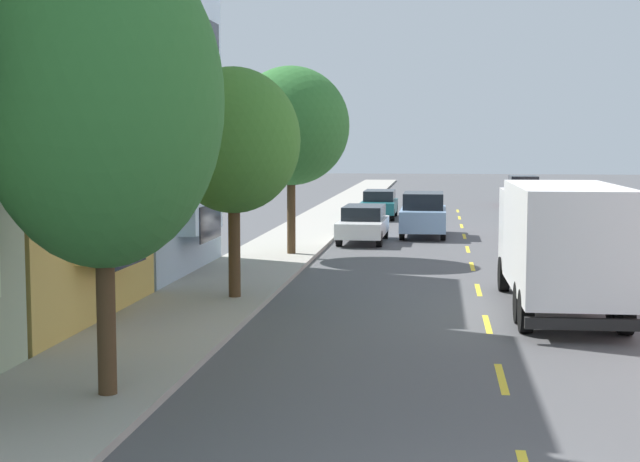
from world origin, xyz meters
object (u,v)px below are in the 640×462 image
object	(u,v)px
street_tree_third	(291,126)
delivery_box_truck	(560,238)
street_tree_nearest	(101,101)
parked_suv_champagne	(595,230)
parked_wagon_white	(363,223)
moving_sky_sedan	(423,214)
parked_suv_burgundy	(523,190)
parked_wagon_teal	(379,203)
street_tree_second	(233,141)
parked_sedan_silver	(547,210)

from	to	relation	value
street_tree_third	delivery_box_truck	xyz separation A→B (m)	(8.20, -10.00, -2.88)
street_tree_nearest	parked_suv_champagne	bearing A→B (deg)	62.10
parked_wagon_white	moving_sky_sedan	xyz separation A→B (m)	(2.42, 2.67, 0.18)
delivery_box_truck	parked_suv_burgundy	world-z (taller)	delivery_box_truck
parked_suv_champagne	parked_wagon_teal	bearing A→B (deg)	118.86
street_tree_third	parked_suv_burgundy	distance (m)	30.77
street_tree_second	parked_suv_champagne	size ratio (longest dim) A/B	1.23
parked_suv_champagne	parked_suv_burgundy	distance (m)	27.08
street_tree_nearest	parked_wagon_teal	bearing A→B (deg)	86.76
parked_wagon_teal	parked_sedan_silver	xyz separation A→B (m)	(8.57, -2.88, -0.05)
street_tree_third	parked_wagon_white	bearing A→B (deg)	67.95
parked_wagon_white	moving_sky_sedan	size ratio (longest dim) A/B	0.99
parked_wagon_white	street_tree_second	bearing A→B (deg)	-98.31
parked_sedan_silver	parked_suv_burgundy	size ratio (longest dim) A/B	0.94
parked_wagon_teal	street_tree_second	bearing A→B (deg)	-94.38
delivery_box_truck	moving_sky_sedan	distance (m)	18.42
moving_sky_sedan	parked_wagon_teal	bearing A→B (deg)	104.89
parked_wagon_white	parked_suv_champagne	world-z (taller)	parked_suv_champagne
street_tree_second	delivery_box_truck	distance (m)	8.55
parked_wagon_teal	parked_suv_burgundy	distance (m)	14.02
street_tree_second	delivery_box_truck	size ratio (longest dim) A/B	0.75
street_tree_second	parked_sedan_silver	size ratio (longest dim) A/B	1.32
street_tree_third	parked_wagon_teal	xyz separation A→B (m)	(2.07, 17.55, -3.91)
street_tree_third	street_tree_nearest	bearing A→B (deg)	-90.00
delivery_box_truck	parked_wagon_teal	xyz separation A→B (m)	(-6.13, 27.54, -1.03)
parked_wagon_white	parked_sedan_silver	distance (m)	12.57
delivery_box_truck	parked_wagon_white	world-z (taller)	delivery_box_truck
street_tree_second	parked_suv_burgundy	bearing A→B (deg)	74.36
street_tree_nearest	parked_suv_burgundy	xyz separation A→B (m)	(10.68, 47.66, -3.84)
parked_wagon_teal	street_tree_nearest	bearing A→B (deg)	-93.24
parked_wagon_white	delivery_box_truck	bearing A→B (deg)	-68.59
street_tree_nearest	parked_suv_burgundy	distance (m)	48.99
street_tree_nearest	street_tree_second	bearing A→B (deg)	90.00
delivery_box_truck	parked_wagon_teal	world-z (taller)	delivery_box_truck
street_tree_second	moving_sky_sedan	xyz separation A→B (m)	(4.60, 17.56, -3.21)
street_tree_second	parked_suv_burgundy	xyz separation A→B (m)	(10.68, 38.14, -3.21)
parked_suv_champagne	street_tree_third	bearing A→B (deg)	-171.97
street_tree_third	delivery_box_truck	distance (m)	13.25
parked_wagon_teal	moving_sky_sedan	bearing A→B (deg)	-75.11
parked_sedan_silver	moving_sky_sedan	world-z (taller)	moving_sky_sedan
street_tree_nearest	moving_sky_sedan	distance (m)	27.74
street_tree_nearest	parked_suv_burgundy	size ratio (longest dim) A/B	1.53
parked_sedan_silver	moving_sky_sedan	size ratio (longest dim) A/B	0.94
street_tree_third	parked_suv_champagne	distance (m)	11.62
parked_sedan_silver	parked_wagon_teal	bearing A→B (deg)	161.42
delivery_box_truck	parked_wagon_white	distance (m)	16.54
street_tree_second	delivery_box_truck	xyz separation A→B (m)	(8.20, -0.48, -2.36)
parked_suv_burgundy	moving_sky_sedan	distance (m)	21.45
parked_suv_burgundy	parked_wagon_white	bearing A→B (deg)	-110.09
parked_wagon_white	parked_suv_burgundy	xyz separation A→B (m)	(8.50, 23.25, 0.18)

